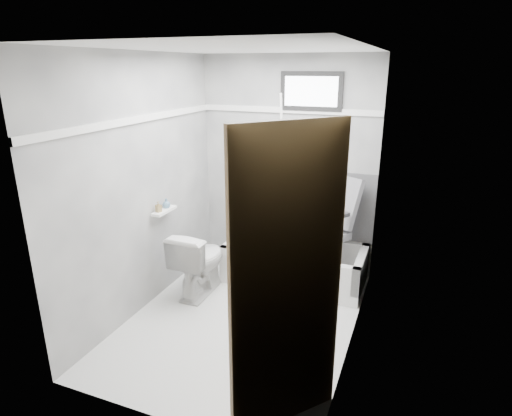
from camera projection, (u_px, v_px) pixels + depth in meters
The scene contains 19 objects.
floor at pixel (242, 319), 4.03m from camera, with size 2.60×2.60×0.00m, color white.
ceiling at pixel (239, 48), 3.27m from camera, with size 2.60×2.60×0.00m, color silver.
wall_back at pixel (287, 166), 4.80m from camera, with size 2.00×0.02×2.40m, color slate.
wall_front at pixel (153, 258), 2.50m from camera, with size 2.00×0.02×2.40m, color slate.
wall_left at pixel (143, 186), 4.00m from camera, with size 0.02×2.60×2.40m, color slate.
wall_right at pixel (360, 212), 3.30m from camera, with size 0.02×2.60×2.40m, color slate.
bathtub at pixel (295, 263), 4.70m from camera, with size 1.50×0.70×0.42m, color silver, non-canonical shape.
office_chair at pixel (318, 227), 4.52m from camera, with size 0.62×0.62×1.07m, color slate, non-canonical shape.
toilet at pixel (199, 262), 4.42m from camera, with size 0.40×0.71×0.69m, color silver.
door at pixel (316, 321), 2.24m from camera, with size 0.78×0.78×2.00m, color brown, non-canonical shape.
window at pixel (311, 91), 4.44m from camera, with size 0.66×0.04×0.40m, color black, non-canonical shape.
backerboard at pixel (307, 203), 4.83m from camera, with size 1.50×0.02×0.78m, color #4C4C4F.
trim_back at pixel (288, 110), 4.59m from camera, with size 2.00×0.02×0.06m, color white.
trim_left at pixel (138, 119), 3.80m from camera, with size 0.02×2.60×0.06m, color white.
pole at pixel (283, 185), 4.62m from camera, with size 0.02×0.02×1.95m, color white.
shelf at pixel (164, 211), 4.26m from camera, with size 0.10×0.32×0.03m, color white.
soap_bottle_a at pixel (158, 207), 4.17m from camera, with size 0.05×0.05×0.11m, color olive.
soap_bottle_b at pixel (166, 203), 4.29m from camera, with size 0.08×0.08×0.10m, color slate.
faucet at pixel (269, 219), 5.04m from camera, with size 0.26×0.10×0.16m, color silver, non-canonical shape.
Camera 1 is at (1.40, -3.20, 2.27)m, focal length 30.00 mm.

